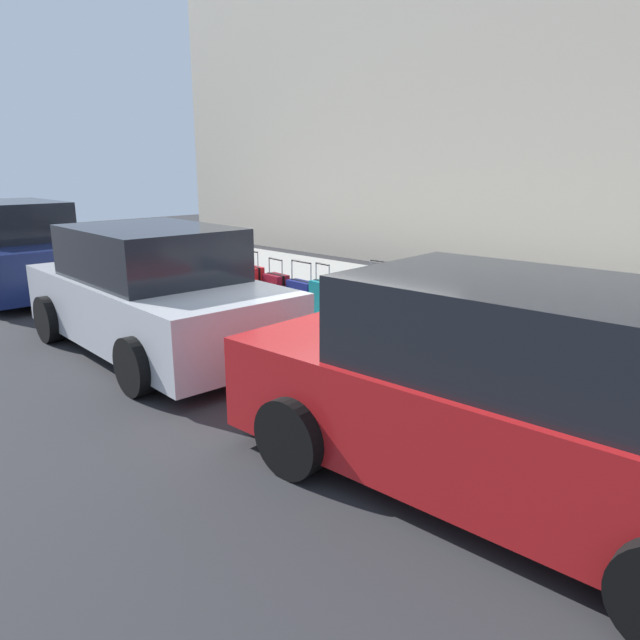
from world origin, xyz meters
TOP-DOWN VIEW (x-y plane):
  - ground_plane at (0.00, 0.00)m, footprint 40.00×40.00m
  - sidewalk_curb at (0.00, -2.50)m, footprint 18.00×5.00m
  - building_facade_sidewalk_side at (0.00, -7.66)m, footprint 24.00×3.00m
  - suitcase_teal_0 at (-2.81, -0.56)m, footprint 0.45×0.24m
  - suitcase_navy_1 at (-2.31, -0.56)m, footprint 0.40×0.28m
  - suitcase_maroon_2 at (-1.81, -0.56)m, footprint 0.45×0.23m
  - suitcase_red_3 at (-1.31, -0.56)m, footprint 0.38×0.21m
  - suitcase_olive_4 at (-0.81, -0.60)m, footprint 0.45×0.21m
  - suitcase_black_5 at (-0.31, -0.62)m, footprint 0.39×0.28m
  - suitcase_silver_6 at (0.22, -0.66)m, footprint 0.49×0.24m
  - suitcase_teal_7 at (0.72, -0.64)m, footprint 0.36×0.25m
  - suitcase_navy_8 at (1.23, -0.71)m, footprint 0.50×0.22m
  - suitcase_maroon_9 at (1.77, -0.68)m, footprint 0.42×0.28m
  - suitcase_red_10 at (2.30, -0.62)m, footprint 0.48×0.25m
  - suitcase_olive_11 at (2.81, -0.65)m, footprint 0.37×0.21m
  - fire_hydrant at (3.72, -0.63)m, footprint 0.39×0.21m
  - bollard_post at (4.22, -0.48)m, footprint 0.12×0.12m
  - parked_car_red_0 at (-3.15, 1.43)m, footprint 4.29×2.10m
  - parked_car_silver_1 at (1.74, 1.43)m, footprint 4.30×2.17m
  - parked_car_navy_2 at (6.89, 1.43)m, footprint 4.46×2.14m

SIDE VIEW (x-z plane):
  - ground_plane at x=0.00m, z-range 0.00..0.00m
  - sidewalk_curb at x=0.00m, z-range 0.00..0.14m
  - suitcase_silver_6 at x=0.22m, z-range 0.02..0.79m
  - suitcase_navy_8 at x=1.23m, z-range -0.01..0.84m
  - suitcase_navy_1 at x=-2.31m, z-range 0.11..0.73m
  - suitcase_maroon_2 at x=-1.81m, z-range 0.02..0.84m
  - suitcase_maroon_9 at x=1.77m, z-range 0.02..0.85m
  - suitcase_teal_0 at x=-2.81m, z-range 0.02..0.86m
  - suitcase_teal_7 at x=0.72m, z-range 0.01..0.90m
  - suitcase_red_10 at x=2.30m, z-range 0.01..0.93m
  - suitcase_olive_4 at x=-0.81m, z-range -0.01..0.95m
  - suitcase_red_3 at x=-1.31m, z-range -0.01..1.00m
  - suitcase_black_5 at x=-0.31m, z-range -0.02..1.03m
  - suitcase_olive_11 at x=2.81m, z-range -0.01..1.05m
  - fire_hydrant at x=3.72m, z-range 0.16..0.96m
  - bollard_post at x=4.22m, z-range 0.14..0.99m
  - parked_car_red_0 at x=-3.15m, z-range -0.05..1.55m
  - parked_car_silver_1 at x=1.74m, z-range -0.05..1.55m
  - parked_car_navy_2 at x=6.89m, z-range -0.06..1.64m
  - building_facade_sidewalk_side at x=0.00m, z-range 0.00..9.97m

